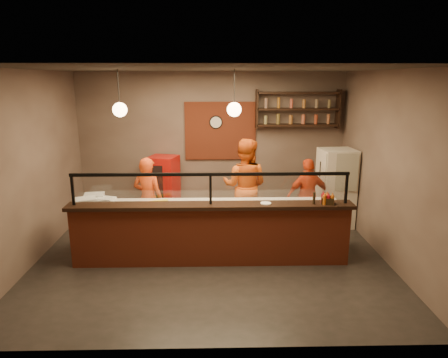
{
  "coord_description": "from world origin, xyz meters",
  "views": [
    {
      "loc": [
        0.07,
        -6.53,
        3.06
      ],
      "look_at": [
        0.23,
        0.3,
        1.33
      ],
      "focal_mm": 32.0,
      "sensor_mm": 36.0,
      "label": 1
    }
  ],
  "objects_px": {
    "pizza_dough": "(235,203)",
    "red_cooler": "(164,187)",
    "cook_right": "(308,196)",
    "cook_mid": "(245,186)",
    "condiment_caddy": "(327,201)",
    "pepper_mill": "(314,198)",
    "wall_clock": "(216,122)",
    "fridge": "(336,188)",
    "cook_left": "(148,199)"
  },
  "relations": [
    {
      "from": "cook_mid",
      "to": "pizza_dough",
      "type": "height_order",
      "value": "cook_mid"
    },
    {
      "from": "fridge",
      "to": "condiment_caddy",
      "type": "bearing_deg",
      "value": -116.62
    },
    {
      "from": "wall_clock",
      "to": "red_cooler",
      "type": "height_order",
      "value": "wall_clock"
    },
    {
      "from": "red_cooler",
      "to": "pizza_dough",
      "type": "height_order",
      "value": "red_cooler"
    },
    {
      "from": "condiment_caddy",
      "to": "pepper_mill",
      "type": "height_order",
      "value": "pepper_mill"
    },
    {
      "from": "fridge",
      "to": "red_cooler",
      "type": "xyz_separation_m",
      "value": [
        -3.67,
        0.69,
        -0.13
      ]
    },
    {
      "from": "cook_mid",
      "to": "cook_right",
      "type": "xyz_separation_m",
      "value": [
        1.26,
        -0.09,
        -0.2
      ]
    },
    {
      "from": "wall_clock",
      "to": "cook_left",
      "type": "distance_m",
      "value": 2.46
    },
    {
      "from": "cook_right",
      "to": "fridge",
      "type": "height_order",
      "value": "fridge"
    },
    {
      "from": "fridge",
      "to": "pizza_dough",
      "type": "distance_m",
      "value": 2.51
    },
    {
      "from": "cook_mid",
      "to": "wall_clock",
      "type": "bearing_deg",
      "value": -49.17
    },
    {
      "from": "wall_clock",
      "to": "cook_right",
      "type": "height_order",
      "value": "wall_clock"
    },
    {
      "from": "cook_left",
      "to": "red_cooler",
      "type": "distance_m",
      "value": 1.33
    },
    {
      "from": "cook_left",
      "to": "cook_right",
      "type": "bearing_deg",
      "value": -158.06
    },
    {
      "from": "cook_mid",
      "to": "fridge",
      "type": "relative_size",
      "value": 1.16
    },
    {
      "from": "cook_left",
      "to": "pepper_mill",
      "type": "height_order",
      "value": "cook_left"
    },
    {
      "from": "cook_left",
      "to": "wall_clock",
      "type": "bearing_deg",
      "value": -111.61
    },
    {
      "from": "condiment_caddy",
      "to": "pizza_dough",
      "type": "bearing_deg",
      "value": 159.48
    },
    {
      "from": "cook_left",
      "to": "fridge",
      "type": "relative_size",
      "value": 0.99
    },
    {
      "from": "fridge",
      "to": "condiment_caddy",
      "type": "height_order",
      "value": "fridge"
    },
    {
      "from": "cook_mid",
      "to": "condiment_caddy",
      "type": "height_order",
      "value": "cook_mid"
    },
    {
      "from": "pizza_dough",
      "to": "red_cooler",
      "type": "bearing_deg",
      "value": 127.78
    },
    {
      "from": "pizza_dough",
      "to": "condiment_caddy",
      "type": "height_order",
      "value": "condiment_caddy"
    },
    {
      "from": "pizza_dough",
      "to": "wall_clock",
      "type": "bearing_deg",
      "value": 98.09
    },
    {
      "from": "pizza_dough",
      "to": "pepper_mill",
      "type": "relative_size",
      "value": 2.35
    },
    {
      "from": "red_cooler",
      "to": "cook_right",
      "type": "bearing_deg",
      "value": -3.5
    },
    {
      "from": "cook_left",
      "to": "condiment_caddy",
      "type": "height_order",
      "value": "cook_left"
    },
    {
      "from": "cook_mid",
      "to": "red_cooler",
      "type": "distance_m",
      "value": 2.02
    },
    {
      "from": "wall_clock",
      "to": "condiment_caddy",
      "type": "xyz_separation_m",
      "value": [
        1.81,
        -2.79,
        -0.99
      ]
    },
    {
      "from": "cook_left",
      "to": "pepper_mill",
      "type": "relative_size",
      "value": 8.18
    },
    {
      "from": "red_cooler",
      "to": "fridge",
      "type": "bearing_deg",
      "value": 5.36
    },
    {
      "from": "cook_mid",
      "to": "pizza_dough",
      "type": "bearing_deg",
      "value": 91.92
    },
    {
      "from": "pepper_mill",
      "to": "wall_clock",
      "type": "bearing_deg",
      "value": 119.55
    },
    {
      "from": "cook_left",
      "to": "pepper_mill",
      "type": "distance_m",
      "value": 3.15
    },
    {
      "from": "pepper_mill",
      "to": "cook_left",
      "type": "bearing_deg",
      "value": 158.03
    },
    {
      "from": "cook_mid",
      "to": "condiment_caddy",
      "type": "relative_size",
      "value": 9.78
    },
    {
      "from": "cook_left",
      "to": "cook_right",
      "type": "height_order",
      "value": "cook_left"
    },
    {
      "from": "cook_left",
      "to": "pizza_dough",
      "type": "bearing_deg",
      "value": 176.92
    },
    {
      "from": "fridge",
      "to": "pizza_dough",
      "type": "height_order",
      "value": "fridge"
    },
    {
      "from": "cook_right",
      "to": "red_cooler",
      "type": "height_order",
      "value": "cook_right"
    },
    {
      "from": "pepper_mill",
      "to": "pizza_dough",
      "type": "bearing_deg",
      "value": 155.91
    },
    {
      "from": "wall_clock",
      "to": "cook_right",
      "type": "xyz_separation_m",
      "value": [
        1.83,
        -1.37,
        -1.34
      ]
    },
    {
      "from": "cook_left",
      "to": "red_cooler",
      "type": "xyz_separation_m",
      "value": [
        0.14,
        1.32,
        -0.12
      ]
    },
    {
      "from": "wall_clock",
      "to": "red_cooler",
      "type": "bearing_deg",
      "value": -165.21
    },
    {
      "from": "pizza_dough",
      "to": "cook_left",
      "type": "bearing_deg",
      "value": 159.72
    },
    {
      "from": "wall_clock",
      "to": "cook_mid",
      "type": "bearing_deg",
      "value": -65.99
    },
    {
      "from": "wall_clock",
      "to": "fridge",
      "type": "bearing_deg",
      "value": -21.74
    },
    {
      "from": "cook_right",
      "to": "red_cooler",
      "type": "distance_m",
      "value": 3.19
    },
    {
      "from": "fridge",
      "to": "red_cooler",
      "type": "height_order",
      "value": "fridge"
    },
    {
      "from": "wall_clock",
      "to": "red_cooler",
      "type": "xyz_separation_m",
      "value": [
        -1.17,
        -0.31,
        -1.41
      ]
    }
  ]
}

